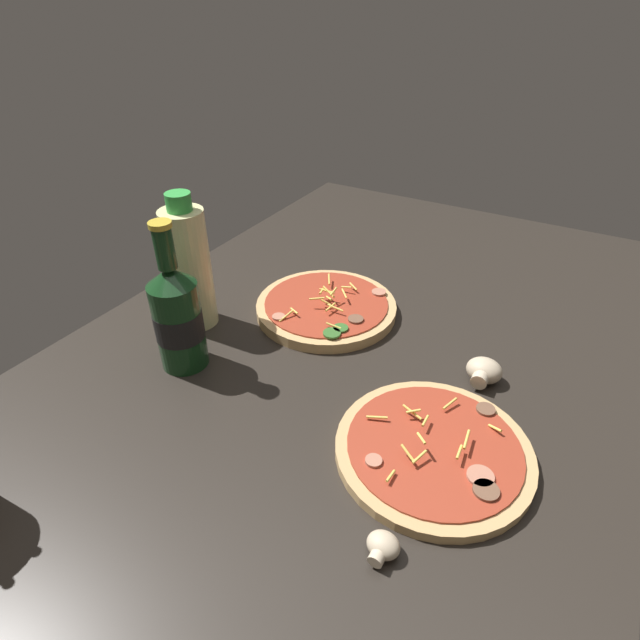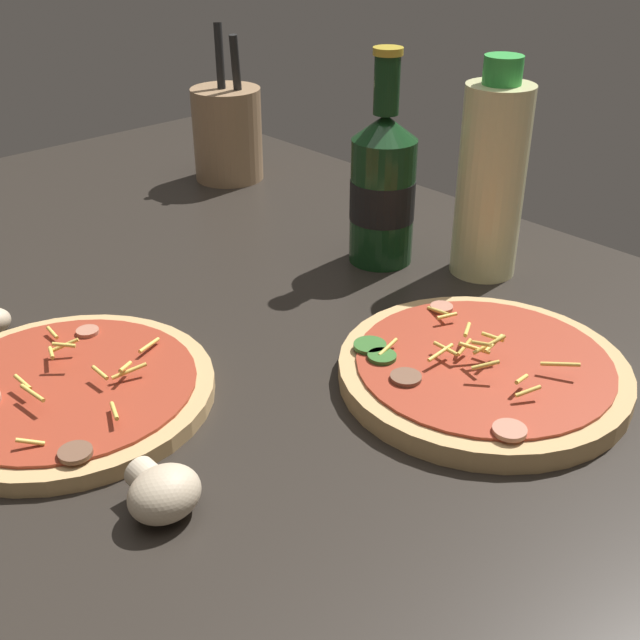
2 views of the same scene
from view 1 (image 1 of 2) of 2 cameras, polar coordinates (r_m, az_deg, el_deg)
The scene contains 7 objects.
counter_slab at distance 81.99cm, azimuth 1.15°, elevation -6.31°, with size 160.00×90.00×2.50cm.
pizza_near at distance 69.48cm, azimuth 12.85°, elevation -14.27°, with size 25.93×25.93×4.49cm.
pizza_far at distance 94.24cm, azimuth 0.72°, elevation 1.48°, with size 26.35×26.35×5.22cm.
beer_bottle at distance 80.29cm, azimuth -15.98°, elevation 0.43°, with size 7.61×7.61×24.68cm.
oil_bottle at distance 89.16cm, azimuth -14.90°, elevation 5.74°, with size 7.51×7.51×24.45cm.
mushroom_left at distance 59.61cm, azimuth 7.17°, elevation -24.30°, with size 3.95×3.76×2.63cm.
mushroom_right at distance 81.79cm, azimuth 18.20°, elevation -5.60°, with size 5.80×5.53×3.87cm.
Camera 1 is at (-54.99, -29.74, 54.30)cm, focal length 28.00 mm.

